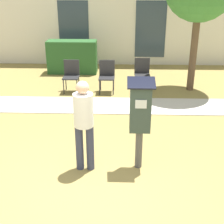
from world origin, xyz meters
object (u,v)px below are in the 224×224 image
object	(u,v)px
outdoor_chair_middle	(107,74)
outdoor_chair_right	(142,71)
parking_meter	(140,113)
person_standing	(84,120)
outdoor_chair_left	(71,73)

from	to	relation	value
outdoor_chair_middle	outdoor_chair_right	xyz separation A→B (m)	(1.01, 0.29, 0.00)
parking_meter	person_standing	world-z (taller)	parking_meter
outdoor_chair_left	person_standing	bearing A→B (deg)	-90.30
outdoor_chair_right	person_standing	bearing A→B (deg)	-104.70
outdoor_chair_left	outdoor_chair_middle	distance (m)	1.01
person_standing	outdoor_chair_right	bearing A→B (deg)	90.95
outdoor_chair_middle	outdoor_chair_right	bearing A→B (deg)	28.61
person_standing	outdoor_chair_right	world-z (taller)	person_standing
outdoor_chair_middle	outdoor_chair_left	bearing A→B (deg)	-167.98
outdoor_chair_middle	person_standing	bearing A→B (deg)	-80.07
outdoor_chair_right	outdoor_chair_left	bearing A→B (deg)	-171.11
outdoor_chair_left	outdoor_chair_right	world-z (taller)	same
person_standing	outdoor_chair_left	distance (m)	4.09
person_standing	outdoor_chair_right	size ratio (longest dim) A/B	1.76
outdoor_chair_left	outdoor_chair_right	xyz separation A→B (m)	(2.03, 0.29, 0.00)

